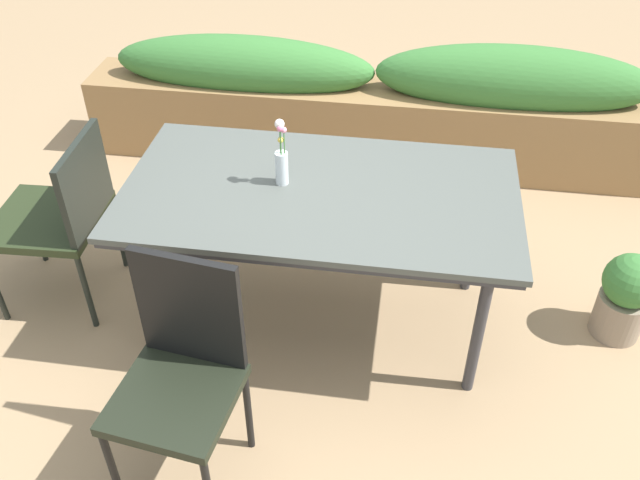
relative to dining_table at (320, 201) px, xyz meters
The scene contains 7 objects.
ground_plane 0.69m from the dining_table, ahead, with size 12.00×12.00×0.00m, color #9E7F5B.
dining_table is the anchor object (origin of this frame).
chair_end_left 1.22m from the dining_table, behind, with size 0.51×0.51×0.87m.
chair_near_left 0.93m from the dining_table, 113.38° to the right, with size 0.46×0.46×0.94m.
flower_vase 0.24m from the dining_table, behind, with size 0.05×0.05×0.30m.
planter_box 1.53m from the dining_table, 85.16° to the left, with size 3.59×0.42×0.81m.
potted_plant 1.47m from the dining_table, ahead, with size 0.25×0.25×0.44m.
Camera 1 is at (0.31, -2.32, 2.35)m, focal length 38.17 mm.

